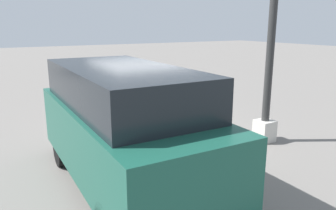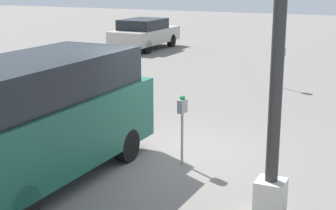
# 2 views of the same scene
# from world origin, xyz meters

# --- Properties ---
(ground_plane) EXTENTS (80.00, 80.00, 0.00)m
(ground_plane) POSITION_xyz_m (0.00, 0.00, 0.00)
(ground_plane) COLOR slate
(parking_meter_near) EXTENTS (0.22, 0.14, 1.38)m
(parking_meter_near) POSITION_xyz_m (0.32, 0.46, 1.02)
(parking_meter_near) COLOR #9E9EA3
(parking_meter_near) RESTS_ON ground
(parking_meter_far) EXTENTS (0.22, 0.14, 1.37)m
(parking_meter_far) POSITION_xyz_m (-7.43, 0.60, 1.01)
(parking_meter_far) COLOR #9E9EA3
(parking_meter_far) RESTS_ON ground
(lamp_post) EXTENTS (0.44, 0.44, 5.50)m
(lamp_post) POSITION_xyz_m (1.69, 2.53, 2.01)
(lamp_post) COLOR beige
(lamp_post) RESTS_ON ground
(parked_van) EXTENTS (4.93, 2.03, 2.22)m
(parked_van) POSITION_xyz_m (2.07, -1.49, 1.19)
(parked_van) COLOR #195142
(parked_van) RESTS_ON ground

